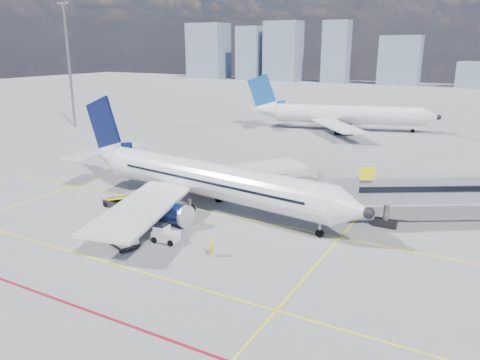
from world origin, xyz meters
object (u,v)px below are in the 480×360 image
at_px(baggage_tug, 165,234).
at_px(ramp_worker, 211,247).
at_px(belt_loader, 121,203).
at_px(second_aircraft, 338,114).
at_px(main_aircraft, 200,178).
at_px(cargo_dolly, 119,232).

relative_size(baggage_tug, ramp_worker, 1.43).
distance_m(belt_loader, ramp_worker, 15.71).
height_order(second_aircraft, belt_loader, second_aircraft).
distance_m(main_aircraft, belt_loader, 8.92).
bearing_deg(cargo_dolly, main_aircraft, 107.04).
bearing_deg(baggage_tug, ramp_worker, -9.86).
bearing_deg(cargo_dolly, second_aircraft, 110.47).
xyz_separation_m(cargo_dolly, ramp_worker, (8.24, 1.97, -0.36)).
height_order(main_aircraft, cargo_dolly, main_aircraft).
height_order(cargo_dolly, belt_loader, belt_loader).
xyz_separation_m(second_aircraft, ramp_worker, (9.45, -64.43, -2.38)).
xyz_separation_m(baggage_tug, ramp_worker, (5.19, -0.44, 0.08)).
bearing_deg(second_aircraft, ramp_worker, -97.39).
bearing_deg(second_aircraft, belt_loader, -110.90).
relative_size(cargo_dolly, belt_loader, 0.73).
xyz_separation_m(main_aircraft, baggage_tug, (2.55, -9.61, -2.45)).
distance_m(main_aircraft, cargo_dolly, 12.20).
relative_size(second_aircraft, cargo_dolly, 8.81).
bearing_deg(belt_loader, main_aircraft, 43.07).
xyz_separation_m(main_aircraft, second_aircraft, (-1.70, 54.37, -0.00)).
bearing_deg(second_aircraft, cargo_dolly, -104.69).
distance_m(baggage_tug, ramp_worker, 5.21).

